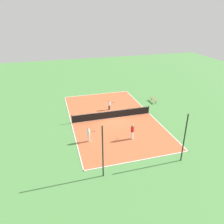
# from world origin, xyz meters

# --- Properties ---
(ground_plane) EXTENTS (80.00, 80.00, 0.00)m
(ground_plane) POSITION_xyz_m (0.00, 0.00, 0.00)
(ground_plane) COLOR #518E47
(court_surface) EXTENTS (10.94, 19.02, 0.02)m
(court_surface) POSITION_xyz_m (0.00, 0.00, 0.01)
(court_surface) COLOR #C66038
(court_surface) RESTS_ON ground_plane
(tennis_net) EXTENTS (10.74, 0.10, 1.11)m
(tennis_net) POSITION_xyz_m (0.00, 0.00, 0.59)
(tennis_net) COLOR black
(tennis_net) RESTS_ON court_surface
(bench) EXTENTS (0.36, 1.85, 0.45)m
(bench) POSITION_xyz_m (-7.87, -3.64, 0.39)
(bench) COLOR olive
(bench) RESTS_ON ground_plane
(player_near_white) EXTENTS (0.98, 0.51, 1.41)m
(player_near_white) POSITION_xyz_m (-0.36, -2.67, 0.82)
(player_near_white) COLOR #4C4C51
(player_near_white) RESTS_ON court_surface
(player_coach_red) EXTENTS (0.79, 0.96, 1.83)m
(player_coach_red) POSITION_xyz_m (-0.72, 5.62, 1.09)
(player_coach_red) COLOR white
(player_coach_red) RESTS_ON court_surface
(player_far_white) EXTENTS (0.99, 0.61, 1.69)m
(player_far_white) POSITION_xyz_m (4.05, 4.81, 1.00)
(player_far_white) COLOR white
(player_far_white) RESTS_ON court_surface
(tennis_ball_far_baseline) EXTENTS (0.07, 0.07, 0.07)m
(tennis_ball_far_baseline) POSITION_xyz_m (4.99, 8.51, 0.06)
(tennis_ball_far_baseline) COLOR #CCE033
(tennis_ball_far_baseline) RESTS_ON court_surface
(tennis_ball_midcourt) EXTENTS (0.07, 0.07, 0.07)m
(tennis_ball_midcourt) POSITION_xyz_m (-0.30, -2.00, 0.06)
(tennis_ball_midcourt) COLOR #CCE033
(tennis_ball_midcourt) RESTS_ON court_surface
(tennis_ball_near_net) EXTENTS (0.07, 0.07, 0.07)m
(tennis_ball_near_net) POSITION_xyz_m (1.76, -8.22, 0.06)
(tennis_ball_near_net) COLOR #CCE033
(tennis_ball_near_net) RESTS_ON court_surface
(fence_post_back_left) EXTENTS (0.12, 0.12, 5.00)m
(fence_post_back_left) POSITION_xyz_m (-3.86, 10.57, 2.50)
(fence_post_back_left) COLOR black
(fence_post_back_left) RESTS_ON ground_plane
(fence_post_back_right) EXTENTS (0.12, 0.12, 5.00)m
(fence_post_back_right) POSITION_xyz_m (3.86, 10.57, 2.50)
(fence_post_back_right) COLOR black
(fence_post_back_right) RESTS_ON ground_plane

